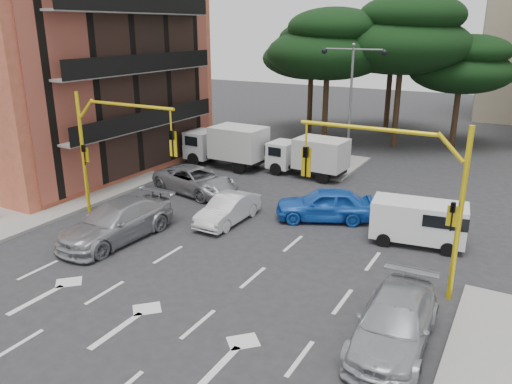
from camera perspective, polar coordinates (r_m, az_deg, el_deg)
ground at (r=19.77m, az=-5.45°, el=-8.37°), size 120.00×120.00×0.00m
median_strip at (r=33.27m, az=10.30°, el=2.78°), size 1.40×6.00×0.15m
apartment_orange at (r=36.04m, az=-22.93°, el=13.81°), size 15.19×16.15×13.70m
pine_left_near at (r=39.05m, az=8.30°, el=16.37°), size 9.15×9.15×10.23m
pine_center at (r=39.45m, az=16.54°, el=16.86°), size 9.98×9.98×11.16m
pine_left_far at (r=43.91m, az=6.43°, el=15.75°), size 8.32×8.32×9.30m
pine_right at (r=40.79m, az=22.54°, el=13.34°), size 7.49×7.49×8.37m
pine_back at (r=44.80m, az=15.41°, el=16.17°), size 9.15×9.15×10.23m
signal_mast_right at (r=17.49m, az=16.80°, el=1.01°), size 5.79×0.37×6.00m
signal_mast_left at (r=24.15m, az=-16.51°, el=5.72°), size 5.79×0.37×6.00m
street_lamp_center at (r=32.27m, az=10.85°, el=11.96°), size 4.16×0.36×7.77m
car_white_hatch at (r=23.63m, az=-3.21°, el=-1.98°), size 1.45×4.02×1.32m
car_blue_compact at (r=24.08m, az=7.87°, el=-1.39°), size 5.00×3.67×1.58m
car_silver_wagon at (r=22.51m, az=-15.66°, el=-3.28°), size 2.60×5.77×1.64m
car_silver_cross_a at (r=27.99m, az=-6.89°, el=1.34°), size 5.53×3.29×1.44m
car_silver_parked at (r=15.45m, az=15.56°, el=-14.20°), size 2.24×5.10×1.46m
van_white at (r=22.28m, az=18.03°, el=-3.36°), size 4.04×2.25×1.92m
box_truck_a at (r=33.02m, az=-3.48°, el=5.26°), size 5.66×2.50×2.76m
box_truck_b at (r=30.98m, az=5.91°, el=4.03°), size 5.11×2.37×2.46m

